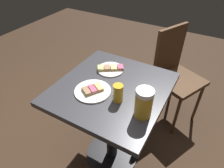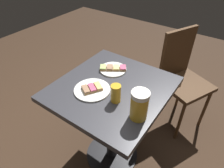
{
  "view_description": "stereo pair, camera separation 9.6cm",
  "coord_description": "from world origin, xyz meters",
  "px_view_note": "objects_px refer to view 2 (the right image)",
  "views": [
    {
      "loc": [
        0.49,
        -0.86,
        1.56
      ],
      "look_at": [
        0.0,
        0.0,
        0.79
      ],
      "focal_mm": 31.74,
      "sensor_mm": 36.0,
      "label": 1
    },
    {
      "loc": [
        0.57,
        -0.81,
        1.56
      ],
      "look_at": [
        0.0,
        0.0,
        0.79
      ],
      "focal_mm": 31.74,
      "sensor_mm": 36.0,
      "label": 2
    }
  ],
  "objects_px": {
    "plate_near": "(92,89)",
    "cafe_chair": "(182,75)",
    "plate_far": "(113,69)",
    "beer_mug": "(140,105)",
    "beer_glass_small": "(116,93)"
  },
  "relations": [
    {
      "from": "plate_near",
      "to": "plate_far",
      "type": "relative_size",
      "value": 1.19
    },
    {
      "from": "plate_far",
      "to": "cafe_chair",
      "type": "xyz_separation_m",
      "value": [
        0.35,
        0.57,
        -0.24
      ]
    },
    {
      "from": "plate_near",
      "to": "beer_glass_small",
      "type": "distance_m",
      "value": 0.18
    },
    {
      "from": "plate_far",
      "to": "plate_near",
      "type": "bearing_deg",
      "value": -84.87
    },
    {
      "from": "plate_near",
      "to": "beer_mug",
      "type": "xyz_separation_m",
      "value": [
        0.34,
        -0.02,
        0.08
      ]
    },
    {
      "from": "plate_near",
      "to": "cafe_chair",
      "type": "distance_m",
      "value": 0.93
    },
    {
      "from": "plate_far",
      "to": "beer_mug",
      "type": "height_order",
      "value": "beer_mug"
    },
    {
      "from": "plate_far",
      "to": "beer_glass_small",
      "type": "relative_size",
      "value": 1.71
    },
    {
      "from": "beer_glass_small",
      "to": "cafe_chair",
      "type": "bearing_deg",
      "value": 79.39
    },
    {
      "from": "beer_glass_small",
      "to": "beer_mug",
      "type": "bearing_deg",
      "value": -10.11
    },
    {
      "from": "beer_glass_small",
      "to": "plate_far",
      "type": "bearing_deg",
      "value": 127.75
    },
    {
      "from": "beer_mug",
      "to": "cafe_chair",
      "type": "relative_size",
      "value": 0.19
    },
    {
      "from": "plate_far",
      "to": "beer_mug",
      "type": "distance_m",
      "value": 0.47
    },
    {
      "from": "plate_far",
      "to": "beer_glass_small",
      "type": "bearing_deg",
      "value": -52.25
    },
    {
      "from": "plate_near",
      "to": "cafe_chair",
      "type": "relative_size",
      "value": 0.25
    }
  ]
}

